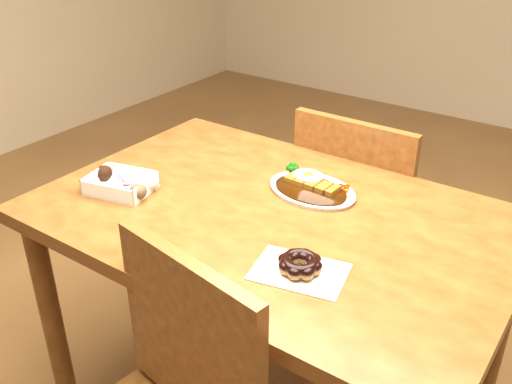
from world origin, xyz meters
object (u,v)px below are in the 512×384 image
Objects in this scene: donut_box at (121,183)px; chair_far at (363,218)px; katsu_curry_plate at (311,187)px; table at (271,244)px; pon_de_ring at (300,265)px.

chair_far is at bearing 58.10° from donut_box.
donut_box is at bearing -145.26° from katsu_curry_plate.
table is at bearing -99.56° from katsu_curry_plate.
katsu_curry_plate is (0.03, 0.15, 0.11)m from table.
chair_far is 0.85m from donut_box.
chair_far is at bearing 90.71° from katsu_curry_plate.
katsu_curry_plate is (0.00, -0.38, 0.28)m from chair_far.
donut_box is (-0.40, -0.14, 0.12)m from table.
table is at bearing 19.47° from donut_box.
table is at bearing 87.83° from chair_far.
pon_de_ring is at bearing -63.53° from katsu_curry_plate.
donut_box is (-0.42, -0.68, 0.30)m from chair_far.
table is 0.29m from pon_de_ring.
katsu_curry_plate is at bearing 80.44° from table.
donut_box is 0.91× the size of pon_de_ring.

